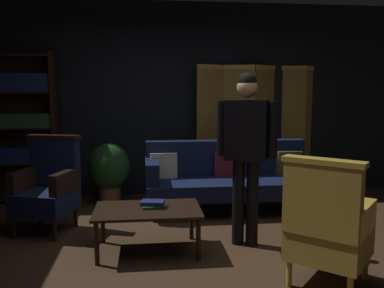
{
  "coord_description": "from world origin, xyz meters",
  "views": [
    {
      "loc": [
        -0.51,
        -3.59,
        1.53
      ],
      "look_at": [
        0.0,
        0.8,
        0.95
      ],
      "focal_mm": 38.14,
      "sensor_mm": 36.0,
      "label": 1
    }
  ],
  "objects_px": {
    "armchair_gilt_accent": "(327,226)",
    "potted_plant": "(109,169)",
    "folding_screen": "(264,127)",
    "velvet_couch": "(229,175)",
    "standing_figure": "(246,143)",
    "coffee_table": "(148,213)",
    "book_green_cloth": "(153,206)",
    "bookshelf": "(24,123)",
    "book_navy_cloth": "(153,203)",
    "armchair_wing_left": "(48,187)"
  },
  "relations": [
    {
      "from": "armchair_gilt_accent",
      "to": "book_green_cloth",
      "type": "relative_size",
      "value": 4.86
    },
    {
      "from": "potted_plant",
      "to": "book_green_cloth",
      "type": "relative_size",
      "value": 3.93
    },
    {
      "from": "folding_screen",
      "to": "book_navy_cloth",
      "type": "bearing_deg",
      "value": -129.04
    },
    {
      "from": "standing_figure",
      "to": "book_green_cloth",
      "type": "xyz_separation_m",
      "value": [
        -0.91,
        -0.02,
        -0.59
      ]
    },
    {
      "from": "standing_figure",
      "to": "book_green_cloth",
      "type": "bearing_deg",
      "value": -178.52
    },
    {
      "from": "velvet_couch",
      "to": "armchair_wing_left",
      "type": "height_order",
      "value": "armchair_wing_left"
    },
    {
      "from": "bookshelf",
      "to": "standing_figure",
      "type": "bearing_deg",
      "value": -36.66
    },
    {
      "from": "folding_screen",
      "to": "velvet_couch",
      "type": "bearing_deg",
      "value": -129.13
    },
    {
      "from": "bookshelf",
      "to": "potted_plant",
      "type": "height_order",
      "value": "bookshelf"
    },
    {
      "from": "bookshelf",
      "to": "book_green_cloth",
      "type": "height_order",
      "value": "bookshelf"
    },
    {
      "from": "bookshelf",
      "to": "velvet_couch",
      "type": "distance_m",
      "value": 2.87
    },
    {
      "from": "standing_figure",
      "to": "velvet_couch",
      "type": "bearing_deg",
      "value": 86.04
    },
    {
      "from": "potted_plant",
      "to": "armchair_wing_left",
      "type": "bearing_deg",
      "value": -121.86
    },
    {
      "from": "armchair_gilt_accent",
      "to": "potted_plant",
      "type": "relative_size",
      "value": 1.24
    },
    {
      "from": "folding_screen",
      "to": "book_green_cloth",
      "type": "relative_size",
      "value": 9.74
    },
    {
      "from": "velvet_couch",
      "to": "coffee_table",
      "type": "height_order",
      "value": "velvet_couch"
    },
    {
      "from": "book_green_cloth",
      "to": "book_navy_cloth",
      "type": "bearing_deg",
      "value": 0.0
    },
    {
      "from": "armchair_gilt_accent",
      "to": "bookshelf",
      "type": "bearing_deg",
      "value": 136.35
    },
    {
      "from": "folding_screen",
      "to": "potted_plant",
      "type": "xyz_separation_m",
      "value": [
        -2.26,
        -0.49,
        -0.5
      ]
    },
    {
      "from": "armchair_gilt_accent",
      "to": "book_green_cloth",
      "type": "bearing_deg",
      "value": 145.28
    },
    {
      "from": "armchair_wing_left",
      "to": "book_navy_cloth",
      "type": "height_order",
      "value": "armchair_wing_left"
    },
    {
      "from": "folding_screen",
      "to": "bookshelf",
      "type": "relative_size",
      "value": 1.02
    },
    {
      "from": "bookshelf",
      "to": "coffee_table",
      "type": "distance_m",
      "value": 2.7
    },
    {
      "from": "folding_screen",
      "to": "standing_figure",
      "type": "bearing_deg",
      "value": -111.0
    },
    {
      "from": "book_navy_cloth",
      "to": "velvet_couch",
      "type": "bearing_deg",
      "value": 51.02
    },
    {
      "from": "standing_figure",
      "to": "bookshelf",
      "type": "bearing_deg",
      "value": 143.34
    },
    {
      "from": "folding_screen",
      "to": "book_navy_cloth",
      "type": "relative_size",
      "value": 9.6
    },
    {
      "from": "armchair_wing_left",
      "to": "velvet_couch",
      "type": "bearing_deg",
      "value": 14.39
    },
    {
      "from": "standing_figure",
      "to": "potted_plant",
      "type": "height_order",
      "value": "standing_figure"
    },
    {
      "from": "armchair_wing_left",
      "to": "standing_figure",
      "type": "relative_size",
      "value": 0.61
    },
    {
      "from": "coffee_table",
      "to": "armchair_gilt_accent",
      "type": "relative_size",
      "value": 0.96
    },
    {
      "from": "potted_plant",
      "to": "book_green_cloth",
      "type": "bearing_deg",
      "value": -71.57
    },
    {
      "from": "folding_screen",
      "to": "potted_plant",
      "type": "relative_size",
      "value": 2.48
    },
    {
      "from": "bookshelf",
      "to": "armchair_gilt_accent",
      "type": "height_order",
      "value": "bookshelf"
    },
    {
      "from": "armchair_gilt_accent",
      "to": "standing_figure",
      "type": "distance_m",
      "value": 1.16
    },
    {
      "from": "book_green_cloth",
      "to": "armchair_wing_left",
      "type": "bearing_deg",
      "value": 148.59
    },
    {
      "from": "armchair_gilt_accent",
      "to": "standing_figure",
      "type": "height_order",
      "value": "standing_figure"
    },
    {
      "from": "standing_figure",
      "to": "folding_screen",
      "type": "bearing_deg",
      "value": 69.0
    },
    {
      "from": "velvet_couch",
      "to": "coffee_table",
      "type": "relative_size",
      "value": 2.12
    },
    {
      "from": "folding_screen",
      "to": "armchair_gilt_accent",
      "type": "distance_m",
      "value": 3.1
    },
    {
      "from": "velvet_couch",
      "to": "potted_plant",
      "type": "height_order",
      "value": "velvet_couch"
    },
    {
      "from": "velvet_couch",
      "to": "coffee_table",
      "type": "bearing_deg",
      "value": -129.46
    },
    {
      "from": "bookshelf",
      "to": "book_navy_cloth",
      "type": "xyz_separation_m",
      "value": [
        1.7,
        -1.97,
        -0.62
      ]
    },
    {
      "from": "armchair_wing_left",
      "to": "coffee_table",
      "type": "bearing_deg",
      "value": -34.05
    },
    {
      "from": "coffee_table",
      "to": "book_green_cloth",
      "type": "height_order",
      "value": "book_green_cloth"
    },
    {
      "from": "folding_screen",
      "to": "armchair_wing_left",
      "type": "height_order",
      "value": "folding_screen"
    },
    {
      "from": "armchair_wing_left",
      "to": "book_navy_cloth",
      "type": "distance_m",
      "value": 1.32
    },
    {
      "from": "coffee_table",
      "to": "armchair_wing_left",
      "type": "relative_size",
      "value": 0.96
    },
    {
      "from": "folding_screen",
      "to": "velvet_couch",
      "type": "height_order",
      "value": "folding_screen"
    },
    {
      "from": "folding_screen",
      "to": "bookshelf",
      "type": "bearing_deg",
      "value": -177.57
    }
  ]
}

